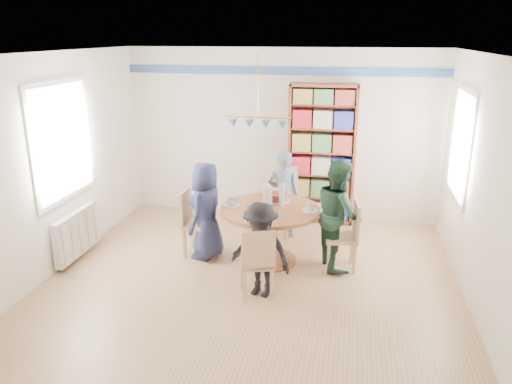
% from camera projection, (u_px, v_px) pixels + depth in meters
% --- Properties ---
extents(ground, '(5.00, 5.00, 0.00)m').
position_uv_depth(ground, '(250.00, 284.00, 6.04)').
color(ground, tan).
extents(room_shell, '(5.00, 5.00, 5.00)m').
position_uv_depth(room_shell, '(243.00, 136.00, 6.40)').
color(room_shell, white).
rests_on(room_shell, ground).
extents(radiator, '(0.12, 1.00, 0.60)m').
position_uv_depth(radiator, '(77.00, 233.00, 6.66)').
color(radiator, silver).
rests_on(radiator, ground).
extents(dining_table, '(1.30, 1.30, 0.75)m').
position_uv_depth(dining_table, '(270.00, 222.00, 6.49)').
color(dining_table, brown).
rests_on(dining_table, ground).
extents(chair_left, '(0.41, 0.41, 0.91)m').
position_uv_depth(chair_left, '(194.00, 219.00, 6.74)').
color(chair_left, tan).
rests_on(chair_left, ground).
extents(chair_right, '(0.44, 0.44, 0.90)m').
position_uv_depth(chair_right, '(347.00, 233.00, 6.31)').
color(chair_right, tan).
rests_on(chair_right, ground).
extents(chair_far, '(0.51, 0.51, 1.01)m').
position_uv_depth(chair_far, '(280.00, 197.00, 7.46)').
color(chair_far, tan).
rests_on(chair_far, ground).
extents(chair_near, '(0.48, 0.48, 0.85)m').
position_uv_depth(chair_near, '(257.00, 260.00, 5.60)').
color(chair_near, tan).
rests_on(chair_near, ground).
extents(person_left, '(0.54, 0.72, 1.31)m').
position_uv_depth(person_left, '(206.00, 211.00, 6.60)').
color(person_left, '#1C203E').
rests_on(person_left, ground).
extents(person_right, '(0.73, 0.82, 1.43)m').
position_uv_depth(person_right, '(338.00, 214.00, 6.32)').
color(person_right, '#1C3827').
rests_on(person_right, ground).
extents(person_far, '(0.53, 0.40, 1.31)m').
position_uv_depth(person_far, '(283.00, 194.00, 7.28)').
color(person_far, gray).
rests_on(person_far, ground).
extents(person_near, '(0.82, 0.61, 1.12)m').
position_uv_depth(person_near, '(261.00, 250.00, 5.64)').
color(person_near, black).
rests_on(person_near, ground).
extents(bookshelf, '(1.04, 0.31, 2.18)m').
position_uv_depth(bookshelf, '(322.00, 156.00, 7.78)').
color(bookshelf, maroon).
rests_on(bookshelf, ground).
extents(tableware, '(1.24, 1.24, 0.33)m').
position_uv_depth(tableware, '(269.00, 202.00, 6.44)').
color(tableware, white).
rests_on(tableware, dining_table).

